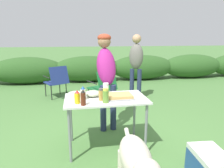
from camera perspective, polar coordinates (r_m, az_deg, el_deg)
ground_plane at (r=3.02m, az=-1.66°, el=-17.51°), size 60.00×60.00×0.00m
shrub_hedge at (r=7.07m, az=-6.96°, el=4.32°), size 14.40×0.90×0.89m
folding_table at (r=2.74m, az=-1.75°, el=-5.50°), size 1.10×0.64×0.74m
food_tray at (r=2.69m, az=2.18°, el=-3.53°), size 0.37×0.29×0.06m
plate_stack at (r=2.86m, az=-10.29°, el=-2.89°), size 0.22×0.22×0.04m
mixing_bowl at (r=2.79m, az=-5.51°, el=-2.69°), size 0.22×0.22×0.08m
paper_cup_stack at (r=2.88m, az=-1.78°, el=-1.29°), size 0.08×0.08×0.16m
spice_jar at (r=2.59m, az=-3.09°, el=-3.02°), size 0.07×0.07×0.16m
mayo_bottle at (r=2.64m, az=-8.28°, el=-2.64°), size 0.07×0.07×0.18m
bbq_sauce_bottle at (r=2.43m, az=-8.24°, el=-3.86°), size 0.06×0.06×0.20m
relish_jar at (r=2.50m, az=-1.82°, el=-3.36°), size 0.08×0.08×0.18m
mustard_bottle at (r=2.51m, az=-9.90°, el=-3.71°), size 0.07×0.07×0.17m
standing_person_in_gray_fleece at (r=3.29m, az=-1.66°, el=4.22°), size 0.36×0.48×1.60m
standing_person_in_red_jacket at (r=4.92m, az=6.90°, el=6.58°), size 0.42×0.38×1.61m
dog at (r=1.91m, az=7.04°, el=-21.27°), size 0.32×1.00×0.70m
camp_chair_green_behind_table at (r=5.28m, az=-15.48°, el=1.08°), size 0.69×0.74×0.83m
camp_chair_near_hedge at (r=4.50m, az=-2.61°, el=-0.52°), size 0.68×0.73×0.83m
cooler_box at (r=2.58m, az=26.10°, el=-20.47°), size 0.36×0.50×0.34m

